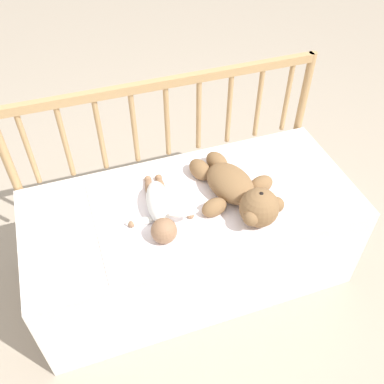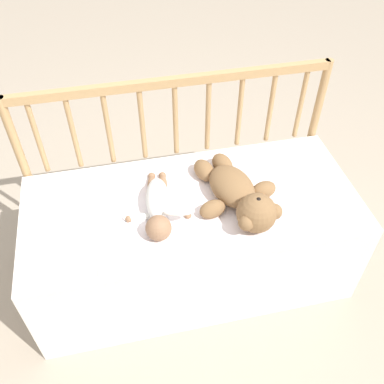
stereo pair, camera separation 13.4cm
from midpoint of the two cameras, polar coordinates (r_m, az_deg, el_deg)
ground_plane at (r=2.07m, az=-1.89°, el=-10.39°), size 12.00×12.00×0.00m
crib_mattress at (r=1.88m, az=-2.06°, el=-6.37°), size 1.35×0.60×0.47m
crib_rail at (r=1.85m, az=-5.38°, el=8.27°), size 1.35×0.04×0.84m
blanket at (r=1.71m, az=-1.37°, el=-1.24°), size 0.83×0.56×0.01m
teddy_bear at (r=1.67m, az=3.99°, el=0.04°), size 0.35×0.47×0.15m
baby at (r=1.63m, az=-6.67°, el=-2.37°), size 0.27×0.38×0.10m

